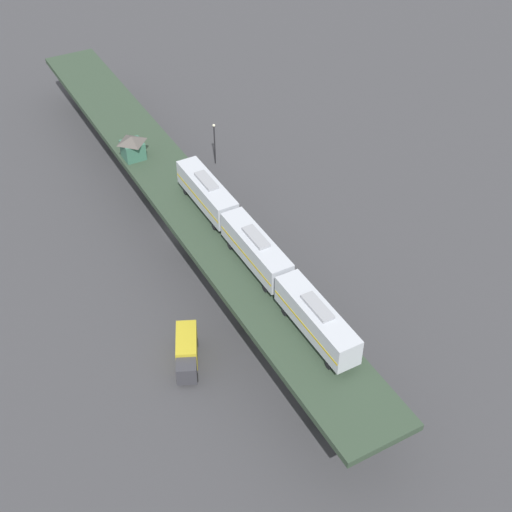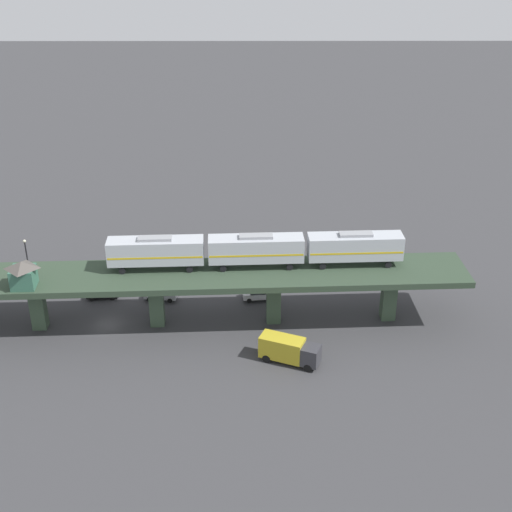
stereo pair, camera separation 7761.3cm
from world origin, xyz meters
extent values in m
plane|color=#38383A|center=(0.00, 0.00, 0.00)|extent=(400.00, 400.00, 0.00)
cube|color=#2C3D2C|center=(0.00, 0.00, 6.94)|extent=(12.69, 92.29, 0.80)
cube|color=#384C38|center=(0.40, -8.49, 3.27)|extent=(1.88, 1.88, 6.54)
cube|color=#384C38|center=(-0.30, 6.49, 3.27)|extent=(1.88, 1.88, 6.54)
cube|color=#384C38|center=(-1.00, 21.48, 3.27)|extent=(1.88, 1.88, 6.54)
cube|color=#384C38|center=(-1.70, 36.46, 3.27)|extent=(1.88, 1.88, 6.54)
cube|color=#ADB2BA|center=(-1.71, 6.64, 9.88)|extent=(3.36, 12.12, 3.10)
cube|color=gold|center=(-1.71, 6.64, 9.58)|extent=(3.39, 11.88, 0.24)
cube|color=gray|center=(-1.71, 6.64, 11.61)|extent=(1.59, 4.26, 0.36)
cylinder|color=black|center=(-2.70, 2.39, 7.76)|extent=(0.26, 0.85, 0.84)
cylinder|color=black|center=(-0.33, 2.50, 7.76)|extent=(0.26, 0.85, 0.84)
cylinder|color=black|center=(-3.10, 10.78, 7.76)|extent=(0.26, 0.85, 0.84)
cylinder|color=black|center=(-0.72, 10.89, 7.76)|extent=(0.26, 0.85, 0.84)
cube|color=#ADB2BA|center=(-2.30, 19.22, 9.88)|extent=(3.36, 12.12, 3.10)
cube|color=gold|center=(-2.30, 19.22, 9.58)|extent=(3.39, 11.88, 0.24)
cube|color=gray|center=(-2.30, 19.22, 11.61)|extent=(1.59, 4.26, 0.36)
cylinder|color=black|center=(-3.29, 14.97, 7.76)|extent=(0.26, 0.85, 0.84)
cylinder|color=black|center=(-0.92, 15.08, 7.76)|extent=(0.26, 0.85, 0.84)
cylinder|color=black|center=(-3.69, 23.36, 7.76)|extent=(0.26, 0.85, 0.84)
cylinder|color=black|center=(-1.31, 23.47, 7.76)|extent=(0.26, 0.85, 0.84)
cube|color=#ADB2BA|center=(-2.89, 31.81, 9.88)|extent=(3.36, 12.12, 3.10)
cube|color=gold|center=(-2.89, 31.81, 9.58)|extent=(3.39, 11.88, 0.24)
cube|color=gray|center=(-2.89, 31.81, 11.61)|extent=(1.59, 4.26, 0.36)
cylinder|color=black|center=(-3.88, 27.56, 7.76)|extent=(0.26, 0.85, 0.84)
cylinder|color=black|center=(-1.50, 27.67, 7.76)|extent=(0.26, 0.85, 0.84)
cylinder|color=black|center=(-4.27, 35.95, 7.76)|extent=(0.26, 0.85, 0.84)
cylinder|color=black|center=(-1.90, 36.06, 7.76)|extent=(0.26, 0.85, 0.84)
cube|color=#33604C|center=(2.81, -8.81, 8.59)|extent=(2.93, 2.93, 2.50)
pyramid|color=#4C4742|center=(2.81, -8.81, 10.29)|extent=(3.37, 3.37, 0.90)
cube|color=#B7BABF|center=(-6.66, 6.15, 0.73)|extent=(2.24, 4.56, 0.80)
cube|color=#1E2328|center=(-6.68, 6.00, 1.51)|extent=(1.86, 2.36, 0.76)
cylinder|color=black|center=(-7.66, 4.81, 0.33)|extent=(0.31, 0.68, 0.66)
cylinder|color=black|center=(-5.96, 4.64, 0.33)|extent=(0.31, 0.68, 0.66)
cylinder|color=black|center=(-7.37, 7.66, 0.33)|extent=(0.31, 0.68, 0.66)
cylinder|color=black|center=(-5.66, 7.48, 0.33)|extent=(0.31, 0.68, 0.66)
cube|color=black|center=(-7.14, -1.91, 0.73)|extent=(2.25, 4.56, 0.80)
cube|color=#1E2328|center=(-7.12, -2.05, 1.51)|extent=(1.86, 2.36, 0.76)
cylinder|color=black|center=(-7.84, -3.42, 0.33)|extent=(0.31, 0.68, 0.66)
cylinder|color=black|center=(-6.14, -3.24, 0.33)|extent=(0.31, 0.68, 0.66)
cylinder|color=black|center=(-8.14, -0.57, 0.33)|extent=(0.31, 0.68, 0.66)
cylinder|color=black|center=(-6.44, -0.39, 0.33)|extent=(0.31, 0.68, 0.66)
cube|color=silver|center=(-6.61, 19.63, 0.73)|extent=(2.21, 4.55, 0.80)
cube|color=#1E2328|center=(-6.59, 19.48, 1.51)|extent=(1.84, 2.35, 0.76)
cylinder|color=black|center=(-7.32, 18.13, 0.33)|extent=(0.30, 0.68, 0.66)
cylinder|color=black|center=(-5.62, 18.29, 0.33)|extent=(0.30, 0.68, 0.66)
cylinder|color=black|center=(-7.60, 20.98, 0.33)|extent=(0.30, 0.68, 0.66)
cylinder|color=black|center=(-5.89, 21.14, 0.33)|extent=(0.30, 0.68, 0.66)
cube|color=#333338|center=(9.24, 25.61, 1.65)|extent=(2.79, 2.68, 2.30)
cube|color=gold|center=(7.87, 22.27, 1.85)|extent=(4.10, 5.68, 2.70)
cylinder|color=black|center=(10.15, 25.23, 0.50)|extent=(0.70, 1.06, 1.00)
cylinder|color=black|center=(8.32, 25.98, 0.50)|extent=(0.70, 1.06, 1.00)
cylinder|color=black|center=(8.24, 20.44, 0.50)|extent=(0.70, 1.06, 1.00)
cylinder|color=black|center=(6.32, 21.22, 0.50)|extent=(0.70, 1.06, 1.00)
cylinder|color=black|center=(-11.11, -12.97, 3.25)|extent=(0.20, 0.20, 6.50)
sphere|color=beige|center=(-11.11, -12.97, 6.72)|extent=(0.44, 0.44, 0.44)
camera|label=1|loc=(24.89, 74.29, 61.23)|focal=50.00mm
camera|label=2|loc=(78.10, 18.96, 49.76)|focal=50.00mm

